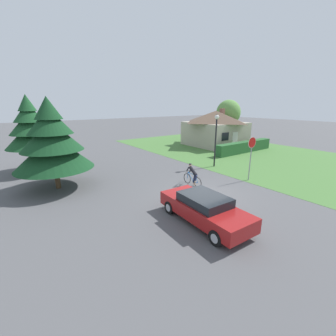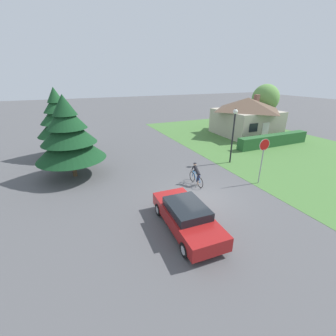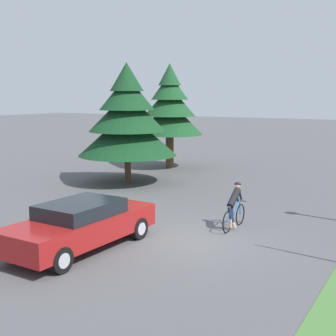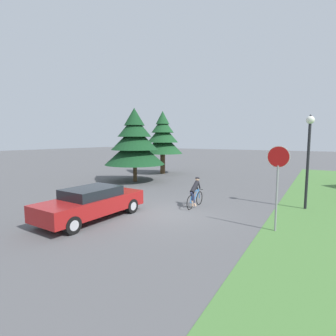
% 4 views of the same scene
% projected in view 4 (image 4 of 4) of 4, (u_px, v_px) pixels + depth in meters
% --- Properties ---
extents(ground_plane, '(140.00, 140.00, 0.00)m').
position_uv_depth(ground_plane, '(164.00, 213.00, 11.59)').
color(ground_plane, '#515154').
extents(sedan_left_lane, '(1.97, 4.63, 1.31)m').
position_uv_depth(sedan_left_lane, '(92.00, 203.00, 10.72)').
color(sedan_left_lane, maroon).
rests_on(sedan_left_lane, ground).
extents(cyclist, '(0.44, 1.73, 1.45)m').
position_uv_depth(cyclist, '(195.00, 193.00, 12.61)').
color(cyclist, black).
rests_on(cyclist, ground).
extents(stop_sign, '(0.76, 0.08, 3.04)m').
position_uv_depth(stop_sign, '(278.00, 171.00, 9.14)').
color(stop_sign, gray).
rests_on(stop_sign, ground).
extents(street_lamp, '(0.36, 0.36, 4.39)m').
position_uv_depth(street_lamp, '(309.00, 144.00, 12.01)').
color(street_lamp, black).
rests_on(street_lamp, ground).
extents(conifer_tall_near, '(4.60, 4.60, 5.61)m').
position_uv_depth(conifer_tall_near, '(135.00, 143.00, 20.02)').
color(conifer_tall_near, '#4C3823').
rests_on(conifer_tall_near, ground).
extents(conifer_tall_far, '(3.73, 3.73, 5.86)m').
position_uv_depth(conifer_tall_far, '(163.00, 137.00, 24.53)').
color(conifer_tall_far, '#4C3823').
rests_on(conifer_tall_far, ground).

